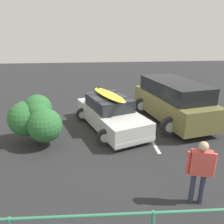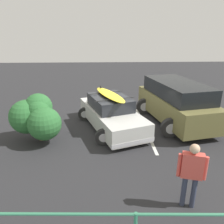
{
  "view_description": "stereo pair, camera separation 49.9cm",
  "coord_description": "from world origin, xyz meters",
  "px_view_note": "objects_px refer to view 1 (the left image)",
  "views": [
    {
      "loc": [
        1.04,
        9.35,
        3.94
      ],
      "look_at": [
        0.18,
        1.19,
        0.95
      ],
      "focal_mm": 35.0,
      "sensor_mm": 36.0,
      "label": 1
    },
    {
      "loc": [
        0.54,
        9.39,
        3.94
      ],
      "look_at": [
        0.18,
        1.19,
        0.95
      ],
      "focal_mm": 35.0,
      "sensor_mm": 36.0,
      "label": 2
    }
  ],
  "objects_px": {
    "bush_near_left": "(36,118)",
    "suv_car": "(173,101)",
    "person_bystander": "(200,167)",
    "sedan_car": "(110,113)"
  },
  "relations": [
    {
      "from": "suv_car",
      "to": "person_bystander",
      "type": "height_order",
      "value": "suv_car"
    },
    {
      "from": "person_bystander",
      "to": "bush_near_left",
      "type": "height_order",
      "value": "bush_near_left"
    },
    {
      "from": "bush_near_left",
      "to": "suv_car",
      "type": "bearing_deg",
      "value": -164.47
    },
    {
      "from": "suv_car",
      "to": "person_bystander",
      "type": "relative_size",
      "value": 2.98
    },
    {
      "from": "sedan_car",
      "to": "bush_near_left",
      "type": "distance_m",
      "value": 3.09
    },
    {
      "from": "person_bystander",
      "to": "bush_near_left",
      "type": "distance_m",
      "value": 5.78
    },
    {
      "from": "person_bystander",
      "to": "sedan_car",
      "type": "bearing_deg",
      "value": -70.83
    },
    {
      "from": "sedan_car",
      "to": "suv_car",
      "type": "distance_m",
      "value": 3.02
    },
    {
      "from": "sedan_car",
      "to": "person_bystander",
      "type": "relative_size",
      "value": 2.75
    },
    {
      "from": "sedan_car",
      "to": "person_bystander",
      "type": "xyz_separation_m",
      "value": [
        -1.65,
        4.73,
        0.35
      ]
    }
  ]
}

